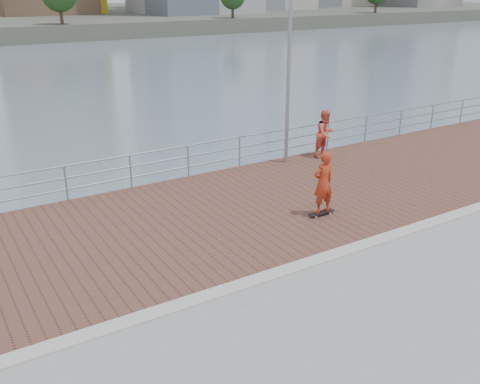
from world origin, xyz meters
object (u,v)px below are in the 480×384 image
skateboarder (323,183)px  bystander (325,134)px  guardrail (160,162)px  street_lamp (299,29)px

skateboarder → bystander: (3.69, 4.26, -0.09)m
guardrail → skateboarder: (2.75, -4.97, 0.32)m
skateboarder → bystander: 5.64m
bystander → skateboarder: bearing=-138.9°
guardrail → street_lamp: (4.78, -0.99, 4.09)m
guardrail → bystander: size_ratio=21.86×
guardrail → street_lamp: 6.37m
street_lamp → skateboarder: size_ratio=3.73×
street_lamp → skateboarder: bearing=-117.1°
street_lamp → skateboarder: 5.85m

